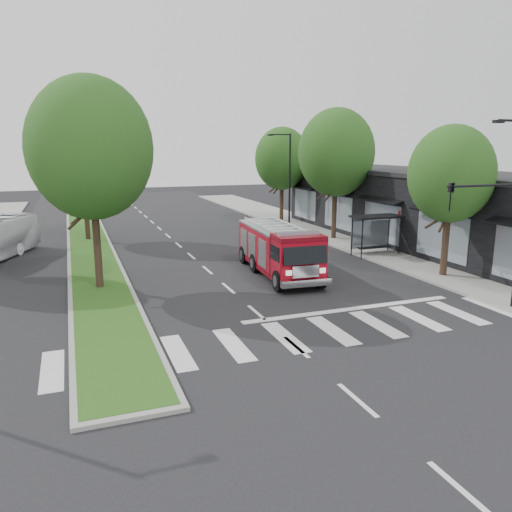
{
  "coord_description": "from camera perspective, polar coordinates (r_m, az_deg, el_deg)",
  "views": [
    {
      "loc": [
        -7.08,
        -18.9,
        6.88
      ],
      "look_at": [
        1.05,
        2.87,
        1.8
      ],
      "focal_mm": 35.0,
      "sensor_mm": 36.0,
      "label": 1
    }
  ],
  "objects": [
    {
      "name": "storefront_row",
      "position": [
        37.87,
        19.26,
        5.0
      ],
      "size": [
        8.0,
        30.0,
        5.0
      ],
      "primitive_type": "cube",
      "color": "black",
      "rests_on": "ground"
    },
    {
      "name": "tree_right_far",
      "position": [
        46.76,
        2.99,
        11.04
      ],
      "size": [
        5.0,
        5.0,
        8.73
      ],
      "color": "black",
      "rests_on": "ground"
    },
    {
      "name": "tree_right_mid",
      "position": [
        37.78,
        9.16,
        11.59
      ],
      "size": [
        5.6,
        5.6,
        9.72
      ],
      "color": "black",
      "rests_on": "ground"
    },
    {
      "name": "streetlight_right_far",
      "position": [
        42.69,
        3.69,
        9.08
      ],
      "size": [
        2.11,
        0.2,
        8.0
      ],
      "color": "black",
      "rests_on": "ground"
    },
    {
      "name": "median",
      "position": [
        37.53,
        -18.49,
        1.25
      ],
      "size": [
        3.0,
        50.0,
        0.15
      ],
      "color": "gray",
      "rests_on": "ground"
    },
    {
      "name": "fire_engine",
      "position": [
        27.31,
        2.59,
        0.69
      ],
      "size": [
        3.03,
        8.41,
        2.87
      ],
      "rotation": [
        0.0,
        0.0,
        -0.07
      ],
      "color": "#5D050D",
      "rests_on": "ground"
    },
    {
      "name": "sidewalk_right",
      "position": [
        35.56,
        13.38,
        0.96
      ],
      "size": [
        5.0,
        80.0,
        0.15
      ],
      "primitive_type": "cube",
      "color": "gray",
      "rests_on": "ground"
    },
    {
      "name": "streetlight_right_near",
      "position": [
        22.82,
        26.82,
        5.45
      ],
      "size": [
        4.08,
        0.22,
        8.0
      ],
      "color": "black",
      "rests_on": "ground"
    },
    {
      "name": "tree_median_near",
      "position": [
        24.92,
        -18.39,
        11.57
      ],
      "size": [
        5.8,
        5.8,
        10.16
      ],
      "color": "black",
      "rests_on": "ground"
    },
    {
      "name": "tree_right_near",
      "position": [
        28.0,
        21.38,
        8.69
      ],
      "size": [
        4.4,
        4.4,
        8.05
      ],
      "color": "black",
      "rests_on": "ground"
    },
    {
      "name": "tree_median_far",
      "position": [
        38.91,
        -19.27,
        11.08
      ],
      "size": [
        5.6,
        5.6,
        9.72
      ],
      "color": "black",
      "rests_on": "ground"
    },
    {
      "name": "ground",
      "position": [
        21.32,
        0.05,
        -6.49
      ],
      "size": [
        140.0,
        140.0,
        0.0
      ],
      "primitive_type": "plane",
      "color": "black",
      "rests_on": "ground"
    },
    {
      "name": "bus_shelter",
      "position": [
        33.0,
        13.45,
        3.56
      ],
      "size": [
        3.2,
        1.6,
        2.61
      ],
      "color": "black",
      "rests_on": "ground"
    }
  ]
}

